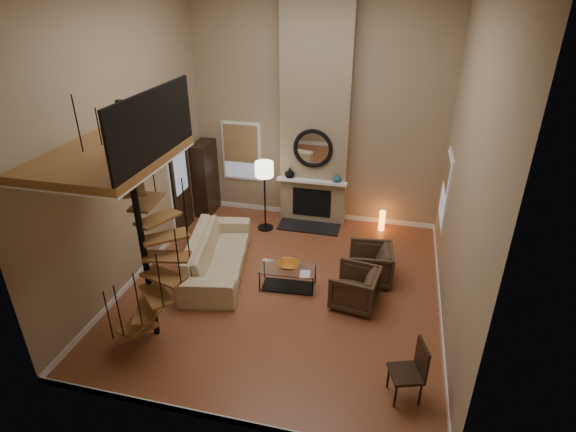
% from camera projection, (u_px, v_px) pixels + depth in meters
% --- Properties ---
extents(ground, '(6.00, 6.50, 0.01)m').
position_uv_depth(ground, '(283.00, 288.00, 9.18)').
color(ground, '#A35A34').
rests_on(ground, ground).
extents(back_wall, '(6.00, 0.02, 5.50)m').
position_uv_depth(back_wall, '(317.00, 110.00, 10.74)').
color(back_wall, '#9F8766').
rests_on(back_wall, ground).
extents(front_wall, '(6.00, 0.02, 5.50)m').
position_uv_depth(front_wall, '(210.00, 253.00, 5.12)').
color(front_wall, '#9F8766').
rests_on(front_wall, ground).
extents(left_wall, '(0.02, 6.50, 5.50)m').
position_uv_depth(left_wall, '(126.00, 143.00, 8.56)').
color(left_wall, '#9F8766').
rests_on(left_wall, ground).
extents(right_wall, '(0.02, 6.50, 5.50)m').
position_uv_depth(right_wall, '(466.00, 172.00, 7.29)').
color(right_wall, '#9F8766').
rests_on(right_wall, ground).
extents(baseboard_back, '(6.00, 0.02, 0.12)m').
position_uv_depth(baseboard_back, '(314.00, 214.00, 11.96)').
color(baseboard_back, white).
rests_on(baseboard_back, ground).
extents(baseboard_front, '(6.00, 0.02, 0.12)m').
position_uv_depth(baseboard_front, '(225.00, 419.00, 6.35)').
color(baseboard_front, white).
rests_on(baseboard_front, ground).
extents(baseboard_left, '(0.02, 6.50, 0.12)m').
position_uv_depth(baseboard_left, '(147.00, 265.00, 9.79)').
color(baseboard_left, white).
rests_on(baseboard_left, ground).
extents(baseboard_right, '(0.02, 6.50, 0.12)m').
position_uv_depth(baseboard_right, '(440.00, 308.00, 8.52)').
color(baseboard_right, white).
rests_on(baseboard_right, ground).
extents(chimney_breast, '(1.60, 0.38, 5.50)m').
position_uv_depth(chimney_breast, '(316.00, 112.00, 10.57)').
color(chimney_breast, '#8F7A5C').
rests_on(chimney_breast, ground).
extents(hearth, '(1.50, 0.60, 0.04)m').
position_uv_depth(hearth, '(309.00, 227.00, 11.39)').
color(hearth, black).
rests_on(hearth, ground).
extents(firebox, '(0.95, 0.02, 0.72)m').
position_uv_depth(firebox, '(312.00, 203.00, 11.40)').
color(firebox, black).
rests_on(firebox, chimney_breast).
extents(mantel, '(1.70, 0.18, 0.06)m').
position_uv_depth(mantel, '(312.00, 181.00, 11.06)').
color(mantel, white).
rests_on(mantel, chimney_breast).
extents(mirror_frame, '(0.94, 0.10, 0.94)m').
position_uv_depth(mirror_frame, '(313.00, 149.00, 10.75)').
color(mirror_frame, black).
rests_on(mirror_frame, chimney_breast).
extents(mirror_disc, '(0.80, 0.01, 0.80)m').
position_uv_depth(mirror_disc, '(313.00, 149.00, 10.76)').
color(mirror_disc, white).
rests_on(mirror_disc, chimney_breast).
extents(vase_left, '(0.24, 0.24, 0.25)m').
position_uv_depth(vase_left, '(290.00, 173.00, 11.14)').
color(vase_left, black).
rests_on(vase_left, mantel).
extents(vase_right, '(0.20, 0.20, 0.21)m').
position_uv_depth(vase_right, '(337.00, 178.00, 10.91)').
color(vase_right, '#195158').
rests_on(vase_right, mantel).
extents(window_back, '(1.02, 0.06, 1.52)m').
position_uv_depth(window_back, '(241.00, 151.00, 11.63)').
color(window_back, white).
rests_on(window_back, back_wall).
extents(window_right, '(0.06, 1.02, 1.52)m').
position_uv_depth(window_right, '(446.00, 188.00, 9.54)').
color(window_right, white).
rests_on(window_right, right_wall).
extents(entry_door, '(0.10, 1.05, 2.16)m').
position_uv_depth(entry_door, '(181.00, 189.00, 10.88)').
color(entry_door, white).
rests_on(entry_door, ground).
extents(loft, '(1.70, 2.20, 1.09)m').
position_uv_depth(loft, '(112.00, 154.00, 6.58)').
color(loft, olive).
rests_on(loft, left_wall).
extents(spiral_stair, '(1.47, 1.47, 4.06)m').
position_uv_depth(spiral_stair, '(144.00, 244.00, 7.20)').
color(spiral_stair, black).
rests_on(spiral_stair, ground).
extents(hutch, '(0.39, 0.84, 1.87)m').
position_uv_depth(hutch, '(205.00, 178.00, 11.77)').
color(hutch, black).
rests_on(hutch, ground).
extents(sofa, '(1.60, 2.91, 0.80)m').
position_uv_depth(sofa, '(217.00, 254.00, 9.57)').
color(sofa, '#C7B58A').
rests_on(sofa, ground).
extents(armchair_near, '(0.95, 0.93, 0.78)m').
position_uv_depth(armchair_near, '(374.00, 265.00, 9.27)').
color(armchair_near, '#44301F').
rests_on(armchair_near, ground).
extents(armchair_far, '(0.94, 0.92, 0.76)m').
position_uv_depth(armchair_far, '(359.00, 289.00, 8.54)').
color(armchair_far, '#44301F').
rests_on(armchair_far, ground).
extents(coffee_table, '(1.12, 0.62, 0.43)m').
position_uv_depth(coffee_table, '(288.00, 275.00, 9.06)').
color(coffee_table, silver).
rests_on(coffee_table, ground).
extents(bowl, '(0.42, 0.42, 0.10)m').
position_uv_depth(bowl, '(288.00, 265.00, 9.01)').
color(bowl, '#C67023').
rests_on(bowl, coffee_table).
extents(book, '(0.23, 0.28, 0.03)m').
position_uv_depth(book, '(304.00, 274.00, 8.77)').
color(book, gray).
rests_on(book, coffee_table).
extents(floor_lamp, '(0.43, 0.43, 1.76)m').
position_uv_depth(floor_lamp, '(264.00, 175.00, 10.73)').
color(floor_lamp, black).
rests_on(floor_lamp, ground).
extents(accent_lamp, '(0.14, 0.14, 0.50)m').
position_uv_depth(accent_lamp, '(382.00, 221.00, 11.20)').
color(accent_lamp, orange).
rests_on(accent_lamp, ground).
extents(side_chair, '(0.56, 0.56, 0.96)m').
position_uv_depth(side_chair, '(412.00, 369.00, 6.56)').
color(side_chair, black).
rests_on(side_chair, ground).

